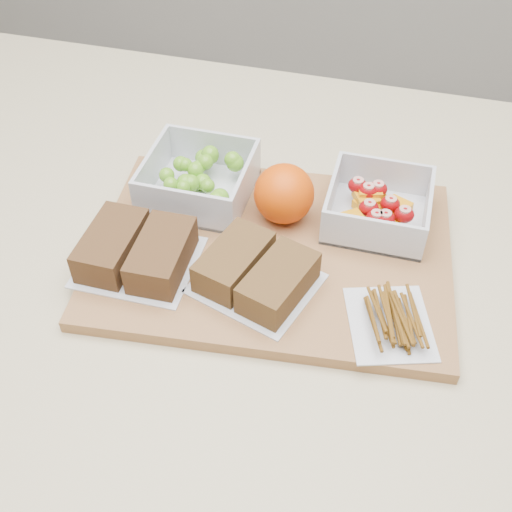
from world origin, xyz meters
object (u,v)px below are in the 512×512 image
object	(u,v)px
fruit_container	(377,208)
sandwich_bag_left	(137,251)
grape_container	(201,179)
pretzel_bag	(391,318)
cutting_board	(273,252)
orange	(284,194)
sandwich_bag_center	(256,273)

from	to	relation	value
fruit_container	sandwich_bag_left	xyz separation A→B (m)	(-0.26, -0.15, 0.00)
grape_container	pretzel_bag	bearing A→B (deg)	-30.38
cutting_board	grape_container	bearing A→B (deg)	141.32
cutting_board	sandwich_bag_left	size ratio (longest dim) A/B	3.16
orange	pretzel_bag	world-z (taller)	orange
grape_container	sandwich_bag_left	xyz separation A→B (m)	(-0.03, -0.14, -0.00)
fruit_container	pretzel_bag	distance (m)	0.17
fruit_container	orange	world-z (taller)	orange
sandwich_bag_left	grape_container	bearing A→B (deg)	77.49
grape_container	sandwich_bag_center	bearing A→B (deg)	-50.92
pretzel_bag	sandwich_bag_left	bearing A→B (deg)	176.95
cutting_board	pretzel_bag	size ratio (longest dim) A/B	3.36
sandwich_bag_center	grape_container	bearing A→B (deg)	129.08
cutting_board	orange	world-z (taller)	orange
fruit_container	sandwich_bag_left	size ratio (longest dim) A/B	0.91
cutting_board	sandwich_bag_center	bearing A→B (deg)	-99.59
orange	sandwich_bag_center	bearing A→B (deg)	-91.50
grape_container	sandwich_bag_left	size ratio (longest dim) A/B	0.97
sandwich_bag_left	pretzel_bag	xyz separation A→B (m)	(0.29, -0.02, -0.01)
cutting_board	sandwich_bag_center	world-z (taller)	sandwich_bag_center
sandwich_bag_left	cutting_board	bearing A→B (deg)	24.18
grape_container	cutting_board	bearing A→B (deg)	-32.78
sandwich_bag_center	pretzel_bag	size ratio (longest dim) A/B	1.24
grape_container	sandwich_bag_center	world-z (taller)	grape_container
fruit_container	orange	distance (m)	0.12
grape_container	pretzel_bag	world-z (taller)	grape_container
sandwich_bag_center	pretzel_bag	bearing A→B (deg)	-6.93
grape_container	pretzel_bag	size ratio (longest dim) A/B	1.04
sandwich_bag_left	sandwich_bag_center	xyz separation A→B (m)	(0.14, 0.00, -0.00)
sandwich_bag_left	orange	bearing A→B (deg)	40.37
cutting_board	orange	size ratio (longest dim) A/B	5.67
fruit_container	pretzel_bag	xyz separation A→B (m)	(0.04, -0.16, -0.01)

